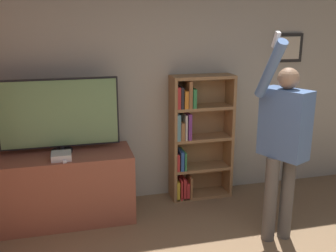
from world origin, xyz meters
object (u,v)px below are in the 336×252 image
(television, at_px, (59,115))
(game_console, at_px, (61,156))
(bookshelf, at_px, (195,137))
(person, at_px, (284,139))

(television, bearing_deg, game_console, -91.12)
(bookshelf, bearing_deg, person, -66.39)
(bookshelf, xyz_separation_m, person, (0.50, -1.14, 0.28))
(television, xyz_separation_m, person, (2.05, -1.00, -0.12))
(game_console, height_order, person, person)
(television, relative_size, bookshelf, 0.82)
(bookshelf, bearing_deg, television, -174.68)
(television, distance_m, game_console, 0.44)
(television, bearing_deg, bookshelf, 5.32)
(game_console, bearing_deg, television, 88.88)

